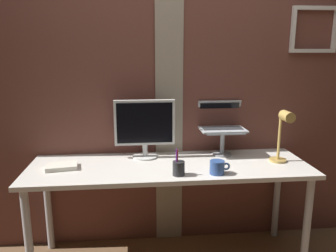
# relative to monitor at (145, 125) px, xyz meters

# --- Properties ---
(brick_wall_back) EXTENTS (3.48, 0.16, 2.63)m
(brick_wall_back) POSITION_rel_monitor_xyz_m (0.20, 0.18, 0.35)
(brick_wall_back) COLOR brown
(brick_wall_back) RESTS_ON ground_plane
(desk) EXTENTS (1.91, 0.60, 0.73)m
(desk) POSITION_rel_monitor_xyz_m (0.16, -0.18, -0.32)
(desk) COLOR silver
(desk) RESTS_ON ground_plane
(monitor) EXTENTS (0.43, 0.18, 0.42)m
(monitor) POSITION_rel_monitor_xyz_m (0.00, 0.00, 0.00)
(monitor) COLOR silver
(monitor) RESTS_ON desk
(laptop_stand) EXTENTS (0.28, 0.22, 0.19)m
(laptop_stand) POSITION_rel_monitor_xyz_m (0.57, 0.00, -0.11)
(laptop_stand) COLOR gray
(laptop_stand) RESTS_ON desk
(laptop) EXTENTS (0.33, 0.28, 0.21)m
(laptop) POSITION_rel_monitor_xyz_m (0.57, 0.07, 0.01)
(laptop) COLOR #ADB2B7
(laptop) RESTS_ON laptop_stand
(desk_lamp) EXTENTS (0.12, 0.20, 0.38)m
(desk_lamp) POSITION_rel_monitor_xyz_m (0.93, -0.23, -0.01)
(desk_lamp) COLOR tan
(desk_lamp) RESTS_ON desk
(pen_cup) EXTENTS (0.08, 0.08, 0.17)m
(pen_cup) POSITION_rel_monitor_xyz_m (0.20, -0.38, -0.19)
(pen_cup) COLOR #262628
(pen_cup) RESTS_ON desk
(coffee_mug) EXTENTS (0.13, 0.09, 0.09)m
(coffee_mug) POSITION_rel_monitor_xyz_m (0.45, -0.38, -0.20)
(coffee_mug) COLOR #2D4C8C
(coffee_mug) RESTS_ON desk
(paper_clutter_stack) EXTENTS (0.22, 0.17, 0.03)m
(paper_clutter_stack) POSITION_rel_monitor_xyz_m (-0.56, -0.18, -0.23)
(paper_clutter_stack) COLOR silver
(paper_clutter_stack) RESTS_ON desk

